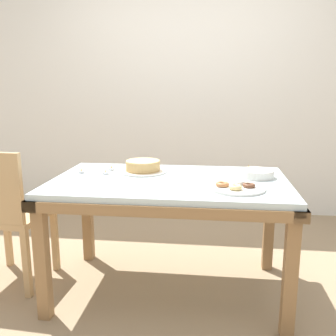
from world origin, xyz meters
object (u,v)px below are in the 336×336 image
at_px(chair, 6,212).
at_px(tealight_near_cakes, 106,173).
at_px(pastry_platter, 237,187).
at_px(tealight_centre, 249,168).
at_px(tealight_near_front, 112,169).
at_px(cake_chocolate_round, 143,167).
at_px(plate_stack, 257,174).
at_px(tealight_left_edge, 81,172).

bearing_deg(chair, tealight_near_cakes, 12.92).
distance_m(pastry_platter, tealight_near_cakes, 0.88).
height_order(tealight_centre, tealight_near_front, same).
distance_m(chair, tealight_near_front, 0.74).
distance_m(chair, tealight_centre, 1.65).
bearing_deg(chair, tealight_centre, 14.39).
relative_size(cake_chocolate_round, plate_stack, 1.52).
bearing_deg(cake_chocolate_round, tealight_left_edge, -169.70).
height_order(tealight_left_edge, tealight_centre, same).
bearing_deg(tealight_near_front, tealight_centre, 8.11).
xyz_separation_m(plate_stack, tealight_near_front, (-0.98, 0.09, -0.01)).
bearing_deg(chair, pastry_platter, -4.69).
xyz_separation_m(chair, tealight_centre, (1.59, 0.41, 0.25)).
height_order(cake_chocolate_round, tealight_left_edge, cake_chocolate_round).
relative_size(cake_chocolate_round, tealight_left_edge, 7.96).
height_order(chair, tealight_left_edge, chair).
bearing_deg(pastry_platter, tealight_near_front, 154.64).
bearing_deg(tealight_near_front, chair, -157.02).
bearing_deg(pastry_platter, cake_chocolate_round, 149.00).
bearing_deg(tealight_near_cakes, chair, -167.08).
height_order(pastry_platter, tealight_centre, pastry_platter).
bearing_deg(tealight_left_edge, cake_chocolate_round, 10.30).
distance_m(cake_chocolate_round, tealight_centre, 0.74).
distance_m(plate_stack, tealight_near_front, 0.98).
relative_size(chair, pastry_platter, 2.95).
xyz_separation_m(pastry_platter, plate_stack, (0.15, 0.30, 0.01)).
xyz_separation_m(pastry_platter, tealight_left_edge, (-1.01, 0.29, -0.00)).
bearing_deg(tealight_left_edge, tealight_near_front, 30.22).
bearing_deg(cake_chocolate_round, chair, -164.46).
distance_m(cake_chocolate_round, tealight_near_cakes, 0.25).
distance_m(chair, pastry_platter, 1.50).
xyz_separation_m(chair, tealight_near_front, (0.64, 0.27, 0.25)).
bearing_deg(pastry_platter, tealight_near_cakes, 162.25).
bearing_deg(plate_stack, tealight_left_edge, -179.43).
bearing_deg(cake_chocolate_round, tealight_near_front, 172.24).
bearing_deg(pastry_platter, tealight_centre, 77.82).
relative_size(cake_chocolate_round, tealight_near_front, 7.96).
bearing_deg(plate_stack, chair, -173.68).
xyz_separation_m(chair, pastry_platter, (1.47, -0.12, 0.25)).
bearing_deg(tealight_centre, plate_stack, -81.69).
height_order(pastry_platter, tealight_left_edge, pastry_platter).
height_order(pastry_platter, tealight_near_cakes, pastry_platter).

